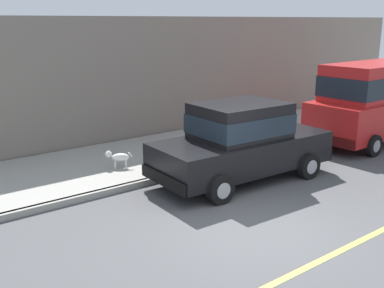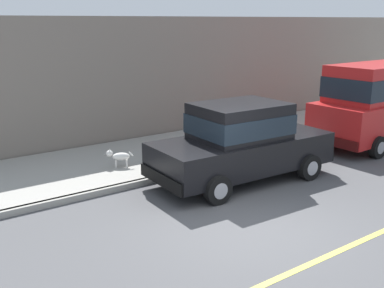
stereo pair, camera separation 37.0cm
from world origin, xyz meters
The scene contains 8 objects.
ground_plane centered at (0.00, 0.00, 0.00)m, with size 80.00×80.00×0.00m, color #4C4C4F.
curb centered at (-3.20, 0.00, 0.07)m, with size 0.16×64.00×0.14m, color gray.
sidewalk centered at (-5.00, 0.00, 0.07)m, with size 3.60×64.00×0.14m, color #99968E.
lane_centre_line centered at (1.60, 0.00, 0.00)m, with size 0.12×57.60×0.01m, color #E0D64C.
car_black_sedan centered at (-2.09, 1.62, 0.98)m, with size 2.16×4.66×1.92m.
car_red_van centered at (-2.21, 7.49, 1.39)m, with size 2.22×4.95×2.52m.
dog_white centered at (-4.38, -0.52, 0.43)m, with size 0.43×0.69×0.49m.
building_facade centered at (-7.10, 5.41, 1.96)m, with size 0.50×20.00×3.92m, color slate.
Camera 1 is at (5.65, -5.85, 3.81)m, focal length 42.92 mm.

